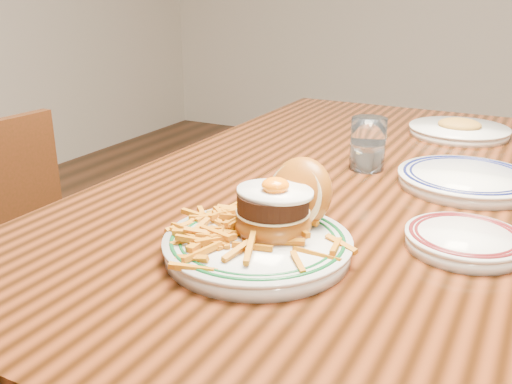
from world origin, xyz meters
The scene contains 6 objects.
table centered at (0.00, 0.00, 0.66)m, with size 0.85×1.60×0.75m.
main_plate centered at (0.03, -0.40, 0.79)m, with size 0.29×0.31×0.14m.
side_plate centered at (0.30, -0.25, 0.77)m, with size 0.18×0.18×0.03m.
rear_plate centered at (0.26, 0.06, 0.77)m, with size 0.28×0.28×0.03m.
water_glass centered at (0.04, 0.08, 0.80)m, with size 0.08×0.08×0.12m.
far_plate centered at (0.17, 0.49, 0.77)m, with size 0.27×0.27×0.05m.
Camera 1 is at (0.39, -1.12, 1.14)m, focal length 40.00 mm.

